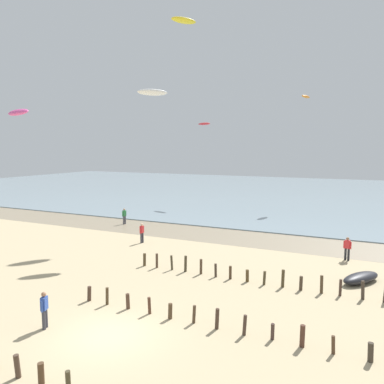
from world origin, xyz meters
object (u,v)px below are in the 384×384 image
person_by_waterline (44,309)px  person_far_down_beach (347,248)px  kite_aloft_2 (152,92)px  person_left_flank (142,232)px  kite_aloft_4 (306,97)px  grounded_kite (361,278)px  person_right_flank (124,216)px  kite_aloft_1 (184,20)px  kite_aloft_5 (204,124)px  kite_aloft_3 (18,112)px

person_by_waterline → person_far_down_beach: 20.78m
person_far_down_beach → kite_aloft_2: (-15.45, -1.38, 11.80)m
person_left_flank → kite_aloft_4: kite_aloft_4 is taller
kite_aloft_2 → kite_aloft_4: 28.44m
grounded_kite → kite_aloft_2: 20.90m
person_left_flank → kite_aloft_2: 11.85m
person_left_flank → person_far_down_beach: 16.40m
person_right_flank → kite_aloft_1: size_ratio=0.60×
person_left_flank → kite_aloft_5: (-4.45, 23.59, 10.67)m
person_by_waterline → kite_aloft_1: 32.57m
grounded_kite → kite_aloft_5: size_ratio=1.35×
kite_aloft_2 → kite_aloft_5: size_ratio=1.15×
person_left_flank → kite_aloft_4: size_ratio=0.74×
person_left_flank → person_right_flank: same height
kite_aloft_5 → person_by_waterline: bearing=-57.0°
person_far_down_beach → kite_aloft_1: size_ratio=0.60×
person_right_flank → kite_aloft_5: 20.59m
kite_aloft_3 → kite_aloft_4: (18.30, 31.92, 4.06)m
grounded_kite → person_left_flank: bearing=114.2°
kite_aloft_1 → kite_aloft_2: bearing=-134.9°
kite_aloft_2 → kite_aloft_4: size_ratio=1.11×
grounded_kite → kite_aloft_3: size_ratio=1.05×
kite_aloft_4 → kite_aloft_1: bearing=162.8°
person_left_flank → person_right_flank: bearing=135.3°
kite_aloft_1 → kite_aloft_5: kite_aloft_1 is taller
person_far_down_beach → kite_aloft_4: size_ratio=0.74×
grounded_kite → kite_aloft_1: size_ratio=1.05×
person_by_waterline → grounded_kite: bearing=44.4°
person_right_flank → grounded_kite: (23.45, -8.68, -0.62)m
kite_aloft_4 → kite_aloft_5: kite_aloft_4 is taller
kite_aloft_1 → kite_aloft_4: (9.72, 18.08, -6.12)m
person_right_flank → kite_aloft_2: kite_aloft_2 is taller
kite_aloft_2 → kite_aloft_3: size_ratio=0.89×
kite_aloft_2 → kite_aloft_5: (-5.27, 22.93, -1.13)m
person_by_waterline → person_left_flank: 15.80m
kite_aloft_3 → kite_aloft_4: kite_aloft_4 is taller
kite_aloft_5 → kite_aloft_2: bearing=-57.1°
kite_aloft_3 → kite_aloft_5: 28.14m
person_far_down_beach → kite_aloft_1: kite_aloft_1 is taller
grounded_kite → person_right_flank: bearing=102.5°
person_left_flank → person_by_waterline: bearing=-73.2°
person_right_flank → grounded_kite: size_ratio=0.57×
person_far_down_beach → kite_aloft_4: bearing=105.9°
person_by_waterline → grounded_kite: person_by_waterline is taller
person_left_flank → person_far_down_beach: bearing=7.2°
person_right_flank → kite_aloft_3: bearing=-107.7°
kite_aloft_2 → kite_aloft_3: 11.37m
person_left_flank → kite_aloft_1: kite_aloft_1 is taller
kite_aloft_3 → grounded_kite: bearing=14.8°
person_left_flank → kite_aloft_3: size_ratio=0.60×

